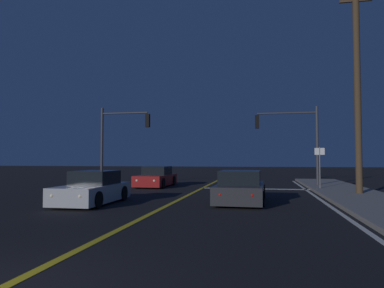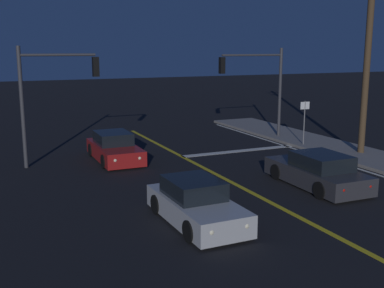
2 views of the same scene
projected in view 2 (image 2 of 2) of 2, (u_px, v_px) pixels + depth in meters
lane_line_center at (277, 206)px, 16.31m from camera, size 0.20×33.13×0.01m
stop_bar at (239, 151)px, 24.98m from camera, size 6.48×0.50×0.01m
car_side_waiting_red at (114, 148)px, 22.85m from camera, size 1.92×4.41×1.34m
car_parked_curb_silver at (196, 204)px, 14.67m from camera, size 1.89×4.21×1.34m
car_far_approaching_charcoal at (318, 172)px, 18.50m from camera, size 2.07×4.64×1.34m
traffic_signal_near_right at (258, 79)px, 27.34m from camera, size 4.12×0.28×5.32m
traffic_signal_far_left at (51, 87)px, 21.35m from camera, size 3.56×0.28×5.41m
utility_pole_right at (369, 38)px, 22.93m from camera, size 1.86×0.32×11.22m
street_sign_corner at (304, 116)px, 25.71m from camera, size 0.56×0.06×2.52m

